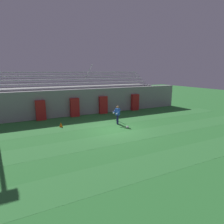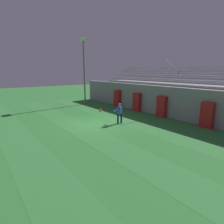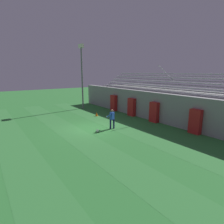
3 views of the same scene
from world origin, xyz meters
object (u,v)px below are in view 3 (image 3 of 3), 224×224
object	(u,v)px
padding_pillar_gate_right	(154,112)
traffic_cone	(97,114)
padding_pillar_gate_left	(132,107)
padding_pillar_far_right	(195,122)
padding_pillar_far_left	(114,103)
soccer_ball	(97,131)
floodlight_pole	(82,69)
goalkeeper	(112,118)

from	to	relation	value
padding_pillar_gate_right	traffic_cone	world-z (taller)	padding_pillar_gate_right
padding_pillar_gate_left	padding_pillar_far_right	xyz separation A→B (m)	(7.49, 0.00, 0.00)
padding_pillar_gate_right	padding_pillar_far_left	size ratio (longest dim) A/B	1.00
padding_pillar_gate_right	padding_pillar_far_right	distance (m)	4.22
padding_pillar_gate_left	traffic_cone	world-z (taller)	padding_pillar_gate_left
padding_pillar_gate_left	padding_pillar_far_left	distance (m)	3.36
padding_pillar_far_left	padding_pillar_far_right	size ratio (longest dim) A/B	1.00
padding_pillar_gate_left	traffic_cone	distance (m)	3.92
soccer_ball	padding_pillar_far_right	bearing A→B (deg)	52.42
padding_pillar_gate_right	soccer_ball	bearing A→B (deg)	-94.15
padding_pillar_gate_right	soccer_ball	xyz separation A→B (m)	(-0.44, -6.06, -0.86)
padding_pillar_gate_left	soccer_ball	xyz separation A→B (m)	(2.82, -6.06, -0.86)
padding_pillar_gate_right	traffic_cone	size ratio (longest dim) A/B	4.60
floodlight_pole	goalkeeper	bearing A→B (deg)	-12.37
padding_pillar_gate_right	goalkeeper	distance (m)	4.57
padding_pillar_gate_right	padding_pillar_far_right	bearing A→B (deg)	0.00
padding_pillar_far_right	goalkeeper	distance (m)	6.61
padding_pillar_gate_right	goalkeeper	bearing A→B (deg)	-97.44
padding_pillar_far_left	floodlight_pole	distance (m)	6.03
padding_pillar_gate_left	padding_pillar_far_left	size ratio (longest dim) A/B	1.00
padding_pillar_far_left	traffic_cone	bearing A→B (deg)	-68.72
goalkeeper	soccer_ball	bearing A→B (deg)	-84.35
padding_pillar_gate_right	floodlight_pole	distance (m)	11.31
floodlight_pole	padding_pillar_gate_right	bearing A→B (deg)	13.27
soccer_ball	padding_pillar_gate_right	bearing A→B (deg)	85.85
padding_pillar_gate_right	soccer_ball	world-z (taller)	padding_pillar_gate_right
soccer_ball	traffic_cone	xyz separation A→B (m)	(-4.92, 2.84, 0.10)
padding_pillar_gate_left	padding_pillar_far_right	world-z (taller)	same
padding_pillar_far_right	traffic_cone	size ratio (longest dim) A/B	4.60
padding_pillar_far_right	traffic_cone	bearing A→B (deg)	-161.44
padding_pillar_far_left	padding_pillar_far_right	xyz separation A→B (m)	(10.84, 0.00, 0.00)
padding_pillar_gate_right	floodlight_pole	size ratio (longest dim) A/B	0.24
traffic_cone	floodlight_pole	bearing A→B (deg)	170.60
padding_pillar_gate_right	padding_pillar_far_left	distance (m)	6.62
padding_pillar_gate_left	padding_pillar_far_right	size ratio (longest dim) A/B	1.00
padding_pillar_far_left	floodlight_pole	bearing A→B (deg)	-146.27
padding_pillar_far_right	goalkeeper	bearing A→B (deg)	-136.75
padding_pillar_gate_right	goalkeeper	xyz separation A→B (m)	(-0.59, -4.53, -0.01)
goalkeeper	floodlight_pole	bearing A→B (deg)	167.63
padding_pillar_gate_right	floodlight_pole	xyz separation A→B (m)	(-10.24, -2.41, 4.18)
goalkeeper	soccer_ball	xyz separation A→B (m)	(0.15, -1.53, -0.84)
padding_pillar_far_right	traffic_cone	xyz separation A→B (m)	(-9.59, -3.22, -0.76)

